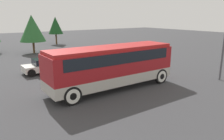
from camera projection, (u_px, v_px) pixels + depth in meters
name	position (u px, v px, depth m)	size (l,w,h in m)	color
ground_plane	(112.00, 88.00, 15.88)	(120.00, 120.00, 0.00)	#38383A
tour_bus	(113.00, 63.00, 15.48)	(9.50, 2.61, 3.05)	#B7B2A8
parked_car_near	(49.00, 65.00, 20.30)	(4.77, 1.81, 1.34)	silver
parked_car_mid	(91.00, 65.00, 20.16)	(4.10, 1.91, 1.30)	#BCBCC1
tree_left	(55.00, 25.00, 39.51)	(2.62, 2.62, 4.95)	brown
tree_center	(32.00, 28.00, 29.87)	(3.48, 3.48, 5.26)	brown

